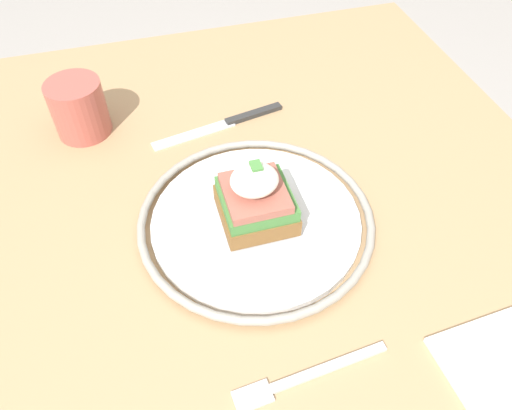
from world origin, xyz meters
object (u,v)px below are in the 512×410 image
object	(u,v)px
plate	(256,220)
fork	(304,377)
sandwich	(256,199)
cup	(79,107)
knife	(229,122)

from	to	relation	value
plate	fork	xyz separation A→B (m)	(-0.20, 0.01, -0.01)
plate	fork	bearing A→B (deg)	177.38
plate	sandwich	xyz separation A→B (m)	(-0.00, 0.00, 0.04)
plate	fork	world-z (taller)	plate
cup	plate	bearing A→B (deg)	-141.65
cup	knife	bearing A→B (deg)	-101.63
knife	cup	xyz separation A→B (m)	(0.04, 0.20, 0.04)
sandwich	knife	xyz separation A→B (m)	(0.20, -0.02, -0.04)
sandwich	fork	xyz separation A→B (m)	(-0.20, 0.01, -0.04)
sandwich	knife	bearing A→B (deg)	-4.62
plate	cup	size ratio (longest dim) A/B	3.56
plate	sandwich	bearing A→B (deg)	98.00
plate	knife	distance (m)	0.20
fork	cup	xyz separation A→B (m)	(0.43, 0.18, 0.04)
sandwich	plate	bearing A→B (deg)	-82.00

